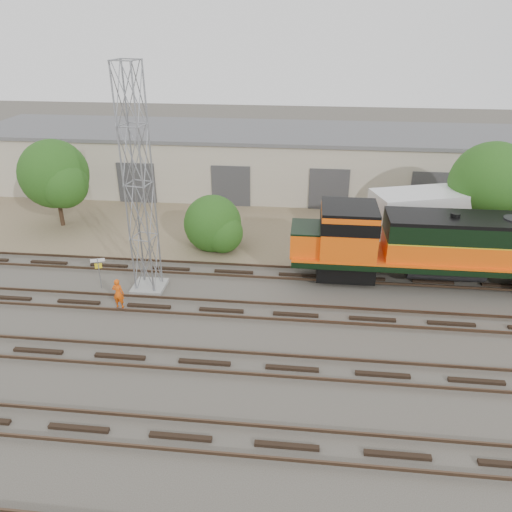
# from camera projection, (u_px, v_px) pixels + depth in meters

# --- Properties ---
(ground) EXTENTS (140.00, 140.00, 0.00)m
(ground) POSITION_uv_depth(u_px,v_px,m) (295.00, 332.00, 25.12)
(ground) COLOR #47423A
(ground) RESTS_ON ground
(dirt_strip) EXTENTS (80.00, 16.00, 0.02)m
(dirt_strip) POSITION_uv_depth(u_px,v_px,m) (302.00, 221.00, 38.54)
(dirt_strip) COLOR #726047
(dirt_strip) RESTS_ON ground
(tracks) EXTENTS (80.00, 20.40, 0.28)m
(tracks) POSITION_uv_depth(u_px,v_px,m) (292.00, 368.00, 22.40)
(tracks) COLOR black
(tracks) RESTS_ON ground
(warehouse) EXTENTS (58.40, 10.40, 5.30)m
(warehouse) POSITION_uv_depth(u_px,v_px,m) (306.00, 161.00, 44.52)
(warehouse) COLOR #B9AF9A
(warehouse) RESTS_ON ground
(locomotive) EXTENTS (18.11, 3.18, 4.35)m
(locomotive) POSITION_uv_depth(u_px,v_px,m) (444.00, 245.00, 28.60)
(locomotive) COLOR black
(locomotive) RESTS_ON tracks
(signal_tower) EXTENTS (1.84, 1.84, 12.47)m
(signal_tower) POSITION_uv_depth(u_px,v_px,m) (139.00, 188.00, 26.53)
(signal_tower) COLOR gray
(signal_tower) RESTS_ON ground
(sign_post) EXTENTS (0.76, 0.30, 1.95)m
(sign_post) POSITION_uv_depth(u_px,v_px,m) (99.00, 267.00, 28.55)
(sign_post) COLOR gray
(sign_post) RESTS_ON ground
(worker) EXTENTS (0.64, 0.44, 1.72)m
(worker) POSITION_uv_depth(u_px,v_px,m) (118.00, 293.00, 26.88)
(worker) COLOR #E7520C
(worker) RESTS_ON ground
(semi_trailer) EXTENTS (14.35, 7.01, 4.36)m
(semi_trailer) POSITION_uv_depth(u_px,v_px,m) (480.00, 211.00, 32.84)
(semi_trailer) COLOR silver
(semi_trailer) RESTS_ON ground
(tree_west) EXTENTS (5.22, 4.97, 6.50)m
(tree_west) POSITION_uv_depth(u_px,v_px,m) (56.00, 176.00, 35.99)
(tree_west) COLOR #382619
(tree_west) RESTS_ON ground
(tree_mid) EXTENTS (4.08, 3.88, 3.88)m
(tree_mid) POSITION_uv_depth(u_px,v_px,m) (215.00, 226.00, 33.52)
(tree_mid) COLOR #382619
(tree_mid) RESTS_ON ground
(tree_east) EXTENTS (5.68, 5.41, 7.30)m
(tree_east) POSITION_uv_depth(u_px,v_px,m) (497.00, 187.00, 31.89)
(tree_east) COLOR #382619
(tree_east) RESTS_ON ground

